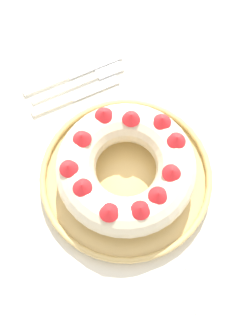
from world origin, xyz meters
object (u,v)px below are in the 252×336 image
(serving_knife, at_px, (66,77))
(bundt_cake, at_px, (126,168))
(fork, at_px, (85,81))
(napkin, at_px, (219,299))
(cake_knife, at_px, (70,99))
(serving_dish, at_px, (126,177))

(serving_knife, bearing_deg, bundt_cake, 4.60)
(fork, relative_size, napkin, 1.57)
(cake_knife, relative_size, napkin, 1.47)
(napkin, bearing_deg, cake_knife, -170.20)
(bundt_cake, bearing_deg, serving_knife, -176.21)
(serving_dish, distance_m, cake_knife, 0.22)
(fork, bearing_deg, bundt_cake, 1.61)
(cake_knife, bearing_deg, napkin, 9.21)
(bundt_cake, bearing_deg, napkin, 10.87)
(serving_knife, relative_size, napkin, 1.70)
(serving_dish, height_order, fork, serving_dish)
(serving_knife, xyz_separation_m, napkin, (0.54, 0.07, -0.00))
(serving_dish, relative_size, serving_knife, 1.46)
(napkin, bearing_deg, serving_dish, -169.13)
(serving_dish, distance_m, bundt_cake, 0.05)
(serving_dish, distance_m, serving_knife, 0.27)
(cake_knife, distance_m, napkin, 0.50)
(fork, relative_size, cake_knife, 1.06)
(serving_dish, bearing_deg, serving_knife, -176.21)
(cake_knife, bearing_deg, fork, 119.74)
(napkin, bearing_deg, serving_knife, -172.59)
(bundt_cake, distance_m, cake_knife, 0.22)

